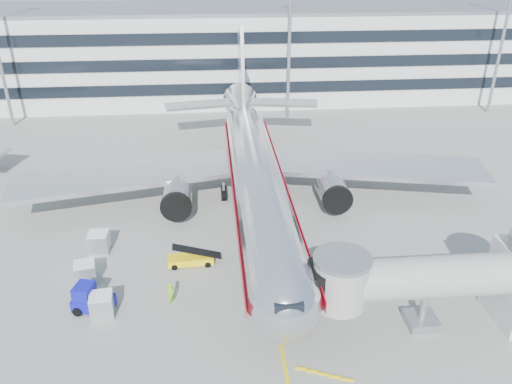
{
  "coord_description": "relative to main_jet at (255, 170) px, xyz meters",
  "views": [
    {
      "loc": [
        -4.11,
        -35.34,
        24.85
      ],
      "look_at": [
        -0.28,
        6.93,
        4.0
      ],
      "focal_mm": 35.0,
      "sensor_mm": 36.0,
      "label": 1
    }
  ],
  "objects": [
    {
      "name": "lead_in_line",
      "position": [
        0.0,
        -1.72,
        -4.23
      ],
      "size": [
        0.25,
        70.0,
        0.01
      ],
      "primitive_type": "cube",
      "color": "#DABD0B",
      "rests_on": "ground"
    },
    {
      "name": "ground",
      "position": [
        0.0,
        -11.72,
        -4.23
      ],
      "size": [
        180.0,
        180.0,
        0.0
      ],
      "primitive_type": "plane",
      "color": "gray",
      "rests_on": "ground"
    },
    {
      "name": "baggage_tug",
      "position": [
        -13.82,
        -15.87,
        -3.27
      ],
      "size": [
        3.28,
        2.49,
        2.22
      ],
      "color": "#0E109C",
      "rests_on": "ground"
    },
    {
      "name": "cargo_container_left",
      "position": [
        -15.03,
        -12.14,
        -3.35
      ],
      "size": [
        1.98,
        1.98,
        1.77
      ],
      "color": "#B1B4B9",
      "rests_on": "ground"
    },
    {
      "name": "light_mast_east",
      "position": [
        42.0,
        30.28,
        10.64
      ],
      "size": [
        2.4,
        1.2,
        25.45
      ],
      "color": "gray",
      "rests_on": "ground"
    },
    {
      "name": "terminal",
      "position": [
        0.0,
        46.23,
        3.57
      ],
      "size": [
        150.0,
        24.25,
        15.6
      ],
      "color": "silver",
      "rests_on": "ground"
    },
    {
      "name": "belt_loader",
      "position": [
        -6.47,
        -10.42,
        -3.67
      ],
      "size": [
        4.16,
        1.65,
        1.98
      ],
      "color": "yellow",
      "rests_on": "ground"
    },
    {
      "name": "ramp_worker",
      "position": [
        -7.82,
        -15.71,
        -3.26
      ],
      "size": [
        0.79,
        0.85,
        1.95
      ],
      "primitive_type": "imported",
      "rotation": [
        0.0,
        0.0,
        0.94
      ],
      "color": "#7CDD17",
      "rests_on": "ground"
    },
    {
      "name": "cargo_container_right",
      "position": [
        -14.79,
        -7.53,
        -3.3
      ],
      "size": [
        1.76,
        1.76,
        1.87
      ],
      "color": "#B1B4B9",
      "rests_on": "ground"
    },
    {
      "name": "cargo_container_front",
      "position": [
        -12.9,
        -16.49,
        -3.34
      ],
      "size": [
        1.86,
        1.86,
        1.77
      ],
      "color": "#B1B4B9",
      "rests_on": "ground"
    },
    {
      "name": "main_jet",
      "position": [
        0.0,
        0.0,
        0.0
      ],
      "size": [
        50.95,
        48.7,
        16.06
      ],
      "color": "silver",
      "rests_on": "ground"
    },
    {
      "name": "light_mast_centre",
      "position": [
        8.0,
        30.28,
        10.64
      ],
      "size": [
        2.4,
        1.2,
        25.45
      ],
      "color": "gray",
      "rests_on": "ground"
    },
    {
      "name": "jet_bridge",
      "position": [
        12.18,
        -19.72,
        -0.36
      ],
      "size": [
        17.8,
        4.5,
        7.0
      ],
      "color": "silver",
      "rests_on": "ground"
    }
  ]
}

